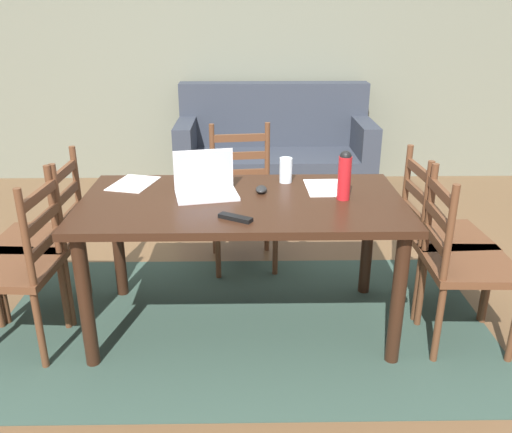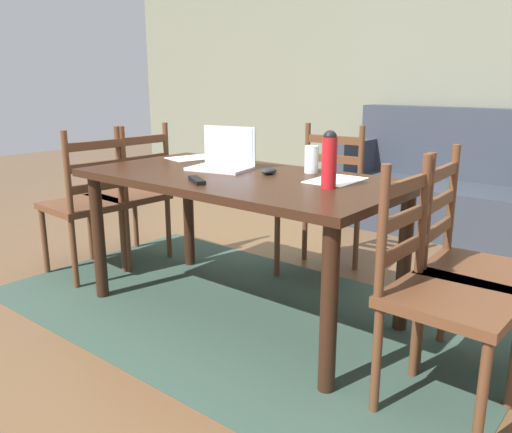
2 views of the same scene
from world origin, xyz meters
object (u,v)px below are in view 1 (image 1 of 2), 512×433
dining_table (242,216)px  water_bottle (345,175)px  chair_left_near (20,267)px  chair_right_far (440,236)px  chair_left_far (44,239)px  laptop (205,183)px  chair_far_head (243,199)px  couch (274,155)px  chair_right_near (462,263)px  drinking_glass (286,170)px  tv_remote (235,218)px  computer_mouse (261,189)px

dining_table → water_bottle: 0.57m
chair_left_near → chair_right_far: 2.29m
chair_left_far → laptop: 1.00m
chair_far_head → couch: couch is taller
dining_table → chair_left_near: size_ratio=1.77×
chair_right_near → drinking_glass: bearing=152.6°
drinking_glass → tv_remote: 0.63m
computer_mouse → tv_remote: computer_mouse is taller
dining_table → drinking_glass: bearing=49.4°
dining_table → chair_right_near: size_ratio=1.77×
couch → chair_left_near: bearing=-119.4°
dining_table → chair_right_far: size_ratio=1.77×
chair_left_near → laptop: size_ratio=2.66×
chair_far_head → chair_right_near: bearing=-40.7°
chair_far_head → dining_table: bearing=-89.7°
chair_left_near → laptop: laptop is taller
chair_left_far → couch: 2.59m
drinking_glass → tv_remote: bearing=-116.0°
chair_left_far → tv_remote: size_ratio=5.59×
laptop → chair_far_head: bearing=74.8°
drinking_glass → computer_mouse: bearing=-129.6°
laptop → water_bottle: water_bottle is taller
dining_table → water_bottle: bearing=-0.4°
laptop → chair_right_near: bearing=-11.4°
dining_table → water_bottle: size_ratio=6.51×
chair_right_near → computer_mouse: bearing=164.5°
chair_right_near → tv_remote: (-1.16, -0.11, 0.30)m
chair_right_far → water_bottle: water_bottle is taller
water_bottle → drinking_glass: size_ratio=1.82×
chair_left_near → computer_mouse: size_ratio=9.50×
chair_left_far → tv_remote: chair_left_far is taller
chair_left_near → computer_mouse: bearing=13.2°
chair_right_near → chair_left_far: (-2.26, 0.34, 0.00)m
chair_right_near → tv_remote: size_ratio=5.59×
computer_mouse → tv_remote: bearing=-105.4°
drinking_glass → computer_mouse: drinking_glass is taller
chair_left_near → chair_right_far: bearing=8.7°
dining_table → tv_remote: size_ratio=9.90×
chair_left_far → laptop: size_ratio=2.66×
dining_table → tv_remote: tv_remote is taller
chair_left_near → chair_far_head: same height
chair_right_near → chair_left_far: same height
chair_right_far → drinking_glass: size_ratio=6.68×
chair_left_near → chair_right_near: (2.26, 0.00, 0.00)m
couch → laptop: 2.34m
water_bottle → tv_remote: size_ratio=1.52×
laptop → drinking_glass: laptop is taller
chair_far_head → couch: bearing=79.3°
laptop → chair_left_far: bearing=175.4°
couch → dining_table: bearing=-97.0°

